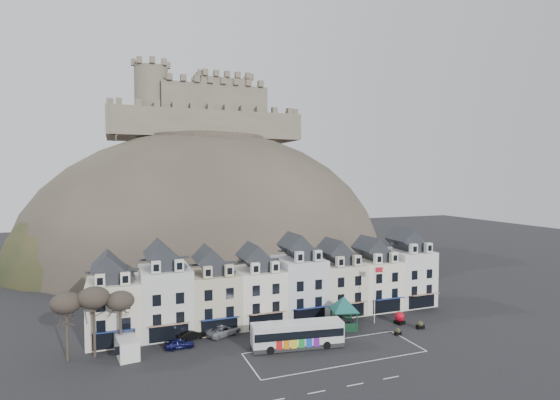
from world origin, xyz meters
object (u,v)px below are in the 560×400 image
at_px(red_buoy, 400,318).
at_px(car_navy, 179,343).
at_px(bus_shelter, 344,304).
at_px(car_maroon, 303,324).
at_px(flagpole, 375,290).
at_px(bus, 297,334).
at_px(car_white, 272,324).
at_px(car_black, 191,335).
at_px(car_charcoal, 340,321).
at_px(white_van, 127,346).
at_px(car_silver, 224,330).

xyz_separation_m(red_buoy, car_navy, (-32.00, 2.24, -0.30)).
xyz_separation_m(bus_shelter, car_maroon, (-5.55, 1.99, -3.00)).
bearing_deg(bus_shelter, flagpole, 16.51).
height_order(bus, car_white, bus).
bearing_deg(flagpole, car_navy, 178.52).
bearing_deg(car_maroon, flagpole, -76.01).
relative_size(bus_shelter, car_maroon, 1.92).
bearing_deg(car_black, car_charcoal, -114.13).
bearing_deg(car_maroon, car_black, 107.29).
distance_m(bus, car_black, 14.55).
relative_size(bus, red_buoy, 6.62).
height_order(bus, white_van, bus).
height_order(bus, car_black, bus).
xyz_separation_m(red_buoy, car_white, (-18.50, 4.74, -0.30)).
bearing_deg(bus_shelter, car_silver, -178.24).
bearing_deg(flagpole, car_white, 167.98).
bearing_deg(bus_shelter, car_black, -175.80).
bearing_deg(red_buoy, bus, -170.70).
bearing_deg(car_white, white_van, 116.82).
relative_size(flagpole, car_white, 1.99).
xyz_separation_m(bus, white_van, (-20.57, 5.15, -0.65)).
relative_size(red_buoy, car_navy, 0.49).
bearing_deg(car_black, car_white, -107.44).
bearing_deg(bus_shelter, car_navy, -168.95).
bearing_deg(car_charcoal, car_navy, 112.66).
distance_m(car_silver, car_maroon, 11.40).
bearing_deg(white_van, bus_shelter, -9.82).
bearing_deg(flagpole, bus, -163.08).
xyz_separation_m(flagpole, car_maroon, (-11.02, 1.71, -4.34)).
xyz_separation_m(bus_shelter, car_white, (-9.75, 3.52, -3.00)).
xyz_separation_m(bus, bus_shelter, (9.04, 4.13, 1.79)).
height_order(car_navy, car_charcoal, car_charcoal).
bearing_deg(car_white, bus_shelter, -90.21).
xyz_separation_m(bus_shelter, car_navy, (-23.24, 1.02, -3.00)).
bearing_deg(car_charcoal, bus_shelter, -155.22).
relative_size(bus, car_black, 3.07).
bearing_deg(white_van, car_charcoal, -7.85).
distance_m(flagpole, car_charcoal, 7.01).
relative_size(bus_shelter, car_silver, 1.43).
bearing_deg(bus, car_white, 103.53).
relative_size(red_buoy, car_silver, 0.36).
relative_size(red_buoy, car_charcoal, 0.43).
bearing_deg(red_buoy, car_white, 165.64).
xyz_separation_m(car_navy, car_black, (1.88, 2.50, 0.01)).
distance_m(flagpole, car_white, 16.15).
relative_size(red_buoy, flagpole, 0.21).
bearing_deg(red_buoy, car_charcoal, 165.72).
relative_size(bus, car_navy, 3.25).
distance_m(bus_shelter, car_white, 10.79).
distance_m(bus, bus_shelter, 10.10).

